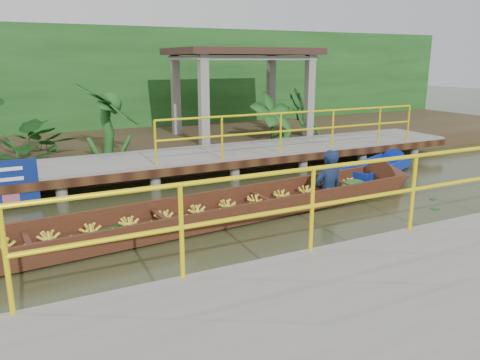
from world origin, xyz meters
name	(u,v)px	position (x,y,z in m)	size (l,w,h in m)	color
ground	(250,217)	(0.00, 0.00, 0.00)	(80.00, 80.00, 0.00)	#30371B
land_strip	(142,143)	(0.00, 7.50, 0.23)	(30.00, 8.00, 0.45)	#342B1A
far_dock	(186,159)	(0.02, 3.43, 0.48)	(16.00, 2.06, 1.66)	slate
pavilion	(241,61)	(3.00, 6.30, 2.82)	(4.40, 3.00, 3.00)	slate
foliage_backdrop	(121,84)	(0.00, 10.00, 2.00)	(30.00, 0.80, 4.00)	#184315
vendor_boat	(236,203)	(-0.19, 0.18, 0.26)	(10.60, 1.93, 2.35)	#39190F
moored_blue_boat	(387,165)	(5.09, 1.81, 0.13)	(3.08, 1.94, 0.72)	#0D2595
tropical_plants	(97,121)	(-1.75, 5.30, 1.29)	(14.35, 1.35, 1.68)	#184315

